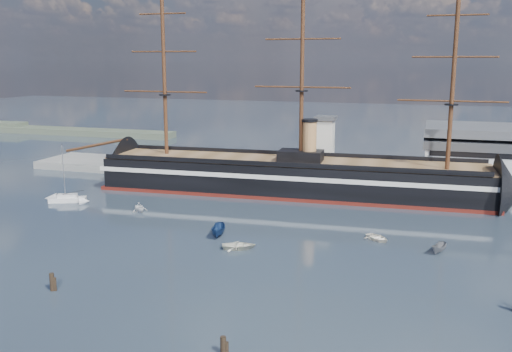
% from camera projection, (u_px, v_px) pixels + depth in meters
% --- Properties ---
extents(ground, '(600.00, 600.00, 0.00)m').
position_uv_depth(ground, '(277.00, 216.00, 113.77)').
color(ground, '#1F2836').
rests_on(ground, ground).
extents(quay, '(180.00, 18.00, 2.00)m').
position_uv_depth(quay, '(354.00, 183.00, 144.36)').
color(quay, slate).
rests_on(quay, ground).
extents(quay_tower, '(5.00, 5.00, 15.00)m').
position_uv_depth(quay_tower, '(325.00, 145.00, 141.68)').
color(quay_tower, silver).
rests_on(quay_tower, ground).
extents(shoreline, '(120.00, 10.00, 4.00)m').
position_uv_depth(shoreline, '(24.00, 129.00, 243.66)').
color(shoreline, '#3F4C38').
rests_on(shoreline, ground).
extents(warship, '(113.27, 20.77, 53.94)m').
position_uv_depth(warship, '(285.00, 176.00, 132.77)').
color(warship, black).
rests_on(warship, ground).
extents(sailboat, '(8.07, 5.39, 12.53)m').
position_uv_depth(sailboat, '(67.00, 198.00, 124.88)').
color(sailboat, silver).
rests_on(sailboat, ground).
extents(motorboat_a, '(6.93, 3.66, 2.63)m').
position_uv_depth(motorboat_a, '(219.00, 237.00, 100.67)').
color(motorboat_a, navy).
rests_on(motorboat_a, ground).
extents(motorboat_b, '(2.56, 3.77, 1.63)m').
position_uv_depth(motorboat_b, '(239.00, 249.00, 94.18)').
color(motorboat_b, white).
rests_on(motorboat_b, ground).
extents(motorboat_c, '(5.34, 3.55, 2.01)m').
position_uv_depth(motorboat_c, '(439.00, 253.00, 92.09)').
color(motorboat_c, slate).
rests_on(motorboat_c, ground).
extents(motorboat_d, '(5.56, 6.29, 2.17)m').
position_uv_depth(motorboat_d, '(139.00, 212.00, 117.09)').
color(motorboat_d, white).
rests_on(motorboat_d, ground).
extents(motorboat_e, '(2.84, 3.04, 1.39)m').
position_uv_depth(motorboat_e, '(377.00, 240.00, 98.58)').
color(motorboat_e, white).
rests_on(motorboat_e, ground).
extents(piling_near_left, '(0.64, 0.64, 3.20)m').
position_uv_depth(piling_near_left, '(53.00, 291.00, 77.28)').
color(piling_near_left, black).
rests_on(piling_near_left, ground).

